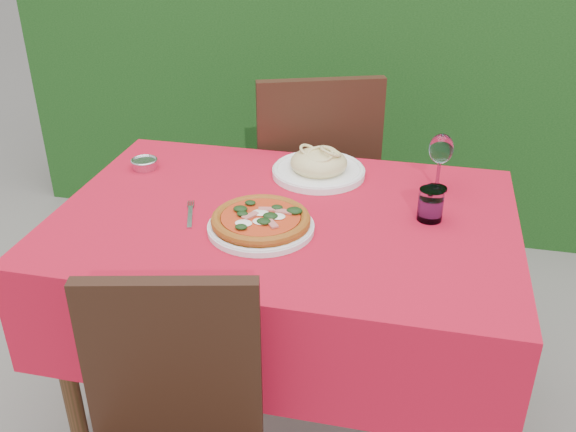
% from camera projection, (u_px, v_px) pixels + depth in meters
% --- Properties ---
extents(ground, '(60.00, 60.00, 0.00)m').
position_uv_depth(ground, '(285.00, 412.00, 2.13)').
color(ground, '#635F59').
rests_on(ground, ground).
extents(hedge, '(3.20, 0.55, 1.78)m').
position_uv_depth(hedge, '(358.00, 31.00, 3.02)').
color(hedge, black).
rests_on(hedge, ground).
extents(dining_table, '(1.26, 0.86, 0.75)m').
position_uv_depth(dining_table, '(285.00, 260.00, 1.84)').
color(dining_table, '#422515').
rests_on(dining_table, ground).
extents(chair_far, '(0.56, 0.56, 0.97)m').
position_uv_depth(chair_far, '(314.00, 178.00, 2.43)').
color(chair_far, black).
rests_on(chair_far, ground).
extents(pizza_plate, '(0.31, 0.31, 0.05)m').
position_uv_depth(pizza_plate, '(261.00, 222.00, 1.68)').
color(pizza_plate, white).
rests_on(pizza_plate, dining_table).
extents(pasta_plate, '(0.29, 0.29, 0.08)m').
position_uv_depth(pasta_plate, '(319.00, 166.00, 1.98)').
color(pasta_plate, white).
rests_on(pasta_plate, dining_table).
extents(water_glass, '(0.07, 0.07, 0.09)m').
position_uv_depth(water_glass, '(430.00, 206.00, 1.72)').
color(water_glass, white).
rests_on(water_glass, dining_table).
extents(wine_glass, '(0.07, 0.07, 0.17)m').
position_uv_depth(wine_glass, '(441.00, 151.00, 1.85)').
color(wine_glass, silver).
rests_on(wine_glass, dining_table).
extents(fork, '(0.08, 0.17, 0.00)m').
position_uv_depth(fork, '(190.00, 217.00, 1.75)').
color(fork, '#B1B1B8').
rests_on(fork, dining_table).
extents(steel_ramekin, '(0.08, 0.08, 0.03)m').
position_uv_depth(steel_ramekin, '(145.00, 164.00, 2.03)').
color(steel_ramekin, silver).
rests_on(steel_ramekin, dining_table).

